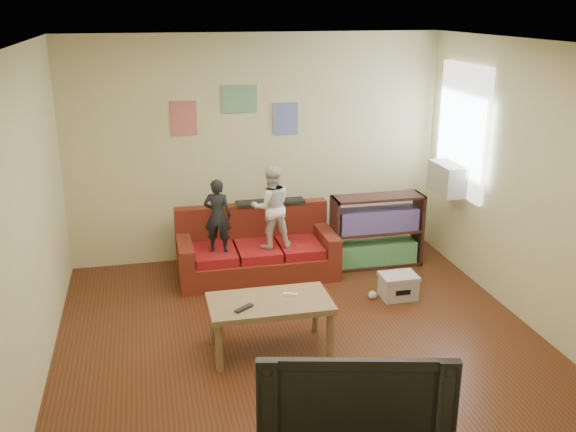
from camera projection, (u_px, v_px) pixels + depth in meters
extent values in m
cube|color=#562A16|center=(307.00, 354.00, 5.80)|extent=(4.50, 5.00, 0.01)
cube|color=white|center=(311.00, 45.00, 4.94)|extent=(4.50, 5.00, 0.01)
cube|color=beige|center=(257.00, 149.00, 7.69)|extent=(4.50, 0.01, 2.70)
cube|color=beige|center=(441.00, 370.00, 3.05)|extent=(4.50, 0.01, 2.70)
cube|color=beige|center=(24.00, 231.00, 4.90)|extent=(0.01, 5.00, 2.70)
cube|color=beige|center=(548.00, 195.00, 5.84)|extent=(0.01, 5.00, 2.70)
cube|color=maroon|center=(257.00, 264.00, 7.42)|extent=(1.80, 0.81, 0.27)
cube|color=maroon|center=(252.00, 224.00, 7.60)|extent=(1.80, 0.16, 0.50)
cube|color=maroon|center=(185.00, 250.00, 7.17)|extent=(0.16, 0.81, 0.23)
cube|color=maroon|center=(326.00, 239.00, 7.52)|extent=(0.16, 0.81, 0.23)
cube|color=maroon|center=(215.00, 254.00, 7.20)|extent=(0.47, 0.61, 0.11)
cube|color=maroon|center=(258.00, 251.00, 7.31)|extent=(0.47, 0.61, 0.11)
cube|color=maroon|center=(300.00, 247.00, 7.41)|extent=(0.47, 0.61, 0.11)
cube|color=black|center=(270.00, 202.00, 7.57)|extent=(0.81, 0.20, 0.04)
imported|color=black|center=(217.00, 216.00, 7.03)|extent=(0.35, 0.28, 0.83)
imported|color=white|center=(271.00, 207.00, 7.14)|extent=(0.48, 0.38, 0.95)
cube|color=#927853|center=(270.00, 303.00, 5.72)|extent=(1.09, 0.60, 0.05)
cylinder|color=#927853|center=(219.00, 348.00, 5.46)|extent=(0.07, 0.07, 0.44)
cylinder|color=#927853|center=(330.00, 335.00, 5.67)|extent=(0.07, 0.07, 0.44)
cylinder|color=#927853|center=(213.00, 321.00, 5.92)|extent=(0.07, 0.07, 0.44)
cylinder|color=#927853|center=(315.00, 310.00, 6.12)|extent=(0.07, 0.07, 0.44)
cube|color=black|center=(244.00, 308.00, 5.54)|extent=(0.18, 0.15, 0.02)
cube|color=white|center=(290.00, 295.00, 5.79)|extent=(0.13, 0.09, 0.03)
cube|color=#3B211C|center=(334.00, 234.00, 7.52)|extent=(0.03, 0.33, 0.87)
cube|color=#3B211C|center=(418.00, 228.00, 7.74)|extent=(0.03, 0.33, 0.87)
cube|color=#3B211C|center=(375.00, 263.00, 7.76)|extent=(1.08, 0.33, 0.03)
cube|color=#3B211C|center=(378.00, 197.00, 7.50)|extent=(1.08, 0.33, 0.03)
cube|color=#3B211C|center=(377.00, 231.00, 7.63)|extent=(1.02, 0.33, 0.03)
cube|color=#3F8C4E|center=(376.00, 252.00, 7.71)|extent=(0.95, 0.27, 0.26)
cube|color=#4C3F8C|center=(377.00, 219.00, 7.58)|extent=(0.95, 0.27, 0.26)
cube|color=white|center=(462.00, 130.00, 7.27)|extent=(0.04, 1.08, 1.48)
cube|color=#B7B2A3|center=(448.00, 178.00, 7.42)|extent=(0.28, 0.55, 0.35)
cube|color=#D87266|center=(184.00, 118.00, 7.37)|extent=(0.30, 0.01, 0.40)
cube|color=#72B27F|center=(239.00, 99.00, 7.44)|extent=(0.42, 0.01, 0.32)
cube|color=#727FCC|center=(285.00, 119.00, 7.63)|extent=(0.30, 0.01, 0.38)
cube|color=silver|center=(398.00, 288.00, 6.86)|extent=(0.37, 0.28, 0.22)
cube|color=silver|center=(399.00, 277.00, 6.82)|extent=(0.39, 0.29, 0.05)
cube|color=black|center=(403.00, 293.00, 6.73)|extent=(0.17, 0.00, 0.06)
imported|color=black|center=(355.00, 399.00, 3.83)|extent=(1.17, 0.42, 0.67)
sphere|color=silver|center=(373.00, 295.00, 6.85)|extent=(0.09, 0.09, 0.09)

